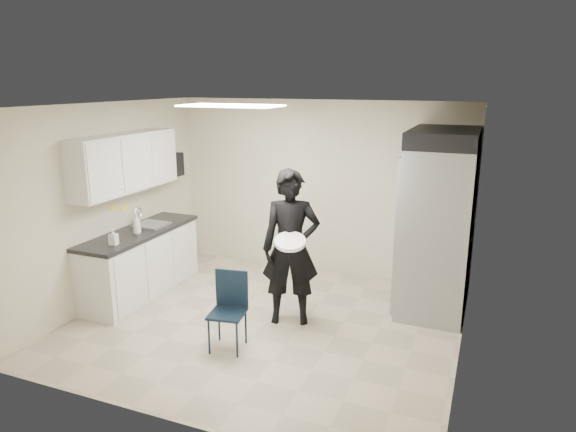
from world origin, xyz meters
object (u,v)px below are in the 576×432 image
at_px(lower_counter, 141,264).
at_px(folding_chair, 227,314).
at_px(commercial_fridge, 438,229).
at_px(man_tuxedo, 291,248).

xyz_separation_m(lower_counter, folding_chair, (1.82, -0.91, -0.01)).
distance_m(lower_counter, commercial_fridge, 3.98).
distance_m(commercial_fridge, man_tuxedo, 1.91).
distance_m(folding_chair, man_tuxedo, 1.11).
bearing_deg(commercial_fridge, lower_counter, -164.12).
bearing_deg(man_tuxedo, lower_counter, 160.01).
distance_m(lower_counter, folding_chair, 2.04).
bearing_deg(man_tuxedo, folding_chair, -133.19).
xyz_separation_m(commercial_fridge, man_tuxedo, (-1.57, -1.09, -0.11)).
bearing_deg(commercial_fridge, man_tuxedo, -145.20).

